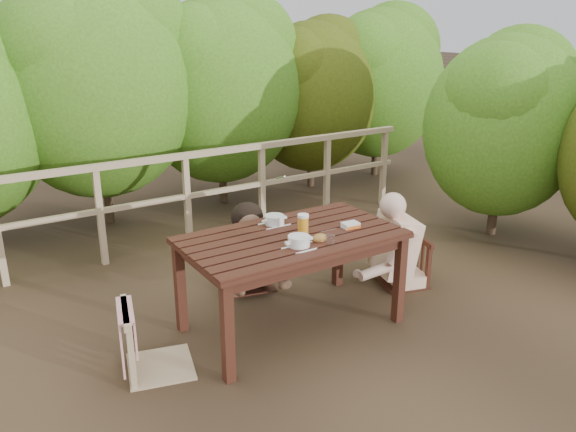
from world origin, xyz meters
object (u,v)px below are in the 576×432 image
chair_far (244,237)px  tumbler (330,240)px  chair_left (156,308)px  soup_near (299,242)px  bread_roll (320,238)px  diner_right (409,208)px  beer_glass (303,225)px  butter_tub (350,226)px  soup_far (274,221)px  chair_right (404,241)px  woman (242,219)px  table (291,282)px

chair_far → tumbler: chair_far is taller
chair_left → soup_near: chair_left is taller
bread_roll → tumbler: bearing=-73.1°
diner_right → beer_glass: 1.22m
butter_tub → chair_far: bearing=118.5°
chair_left → soup_far: chair_left is taller
chair_right → butter_tub: bearing=-58.6°
woman → soup_far: size_ratio=4.86×
chair_left → chair_far: (1.12, 0.83, 0.01)m
chair_far → beer_glass: bearing=-73.5°
beer_glass → soup_far: bearing=104.9°
chair_left → bread_roll: bearing=-86.0°
soup_near → beer_glass: 0.26m
bread_roll → butter_tub: bearing=15.2°
chair_far → bread_roll: chair_far is taller
table → woman: size_ratio=1.29×
chair_far → diner_right: 1.48m
diner_right → soup_near: 1.41m
beer_glass → tumbler: 0.29m
bread_roll → butter_tub: size_ratio=0.88×
soup_far → diner_right: bearing=-7.3°
soup_near → soup_far: bearing=79.3°
woman → bread_roll: size_ratio=10.90×
soup_near → bread_roll: 0.18m
woman → soup_near: 1.09m
table → soup_near: (-0.08, -0.22, 0.42)m
table → beer_glass: beer_glass is taller
woman → chair_right: bearing=161.6°
woman → soup_near: (-0.12, -1.07, 0.17)m
woman → soup_near: woman is taller
chair_far → diner_right: (1.26, -0.73, 0.24)m
chair_right → bread_roll: bread_roll is taller
chair_right → butter_tub: 0.91m
chair_right → soup_far: (-1.25, 0.16, 0.39)m
chair_left → chair_right: (2.35, 0.10, -0.05)m
chair_left → woman: bearing=-38.3°
soup_near → bread_roll: soup_near is taller
beer_glass → tumbler: bearing=-81.9°
woman → soup_near: size_ratio=4.68×
chair_right → soup_far: bearing=-81.6°
table → tumbler: size_ratio=19.96×
table → tumbler: (0.13, -0.31, 0.42)m
tumbler → soup_near: bearing=156.9°
beer_glass → table: bearing=167.0°
chair_far → woman: size_ratio=0.75×
butter_tub → beer_glass: bearing=169.4°
chair_left → soup_far: bearing=-61.8°
chair_far → woman: 0.16m
woman → beer_glass: (0.05, -0.87, 0.20)m
chair_far → soup_far: 0.65m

